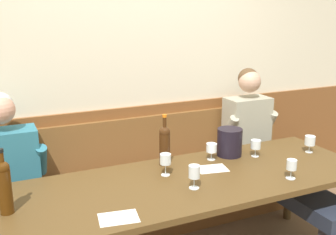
# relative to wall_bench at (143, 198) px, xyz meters

# --- Properties ---
(room_wall_back) EXTENTS (6.80, 0.08, 2.80)m
(room_wall_back) POSITION_rel_wall_bench_xyz_m (0.00, 0.26, 1.12)
(room_wall_back) COLOR beige
(room_wall_back) RESTS_ON ground
(wood_wainscot_panel) EXTENTS (6.80, 0.03, 1.03)m
(wood_wainscot_panel) POSITION_rel_wall_bench_xyz_m (0.00, 0.21, 0.23)
(wood_wainscot_panel) COLOR brown
(wood_wainscot_panel) RESTS_ON ground
(wall_bench) EXTENTS (2.92, 0.42, 0.94)m
(wall_bench) POSITION_rel_wall_bench_xyz_m (0.00, 0.00, 0.00)
(wall_bench) COLOR brown
(wall_bench) RESTS_ON ground
(dining_table) EXTENTS (2.62, 0.86, 0.74)m
(dining_table) POSITION_rel_wall_bench_xyz_m (0.00, -0.73, 0.39)
(dining_table) COLOR #52391B
(dining_table) RESTS_ON ground
(person_center_right_seat) EXTENTS (0.54, 1.34, 1.28)m
(person_center_right_seat) POSITION_rel_wall_bench_xyz_m (-1.03, -0.38, 0.33)
(person_center_right_seat) COLOR #333434
(person_center_right_seat) RESTS_ON ground
(person_center_left_seat) EXTENTS (0.50, 1.33, 1.32)m
(person_center_left_seat) POSITION_rel_wall_bench_xyz_m (1.01, -0.37, 0.35)
(person_center_left_seat) COLOR #2C2A30
(person_center_left_seat) RESTS_ON ground
(ice_bucket) EXTENTS (0.19, 0.19, 0.21)m
(ice_bucket) POSITION_rel_wall_bench_xyz_m (0.53, -0.46, 0.56)
(ice_bucket) COLOR black
(ice_bucket) RESTS_ON dining_table
(wine_bottle_green_tall) EXTENTS (0.07, 0.07, 0.37)m
(wine_bottle_green_tall) POSITION_rel_wall_bench_xyz_m (-1.06, -0.72, 0.62)
(wine_bottle_green_tall) COLOR #452509
(wine_bottle_green_tall) RESTS_ON dining_table
(wine_bottle_clear_water) EXTENTS (0.08, 0.08, 0.37)m
(wine_bottle_clear_water) POSITION_rel_wall_bench_xyz_m (0.01, -0.43, 0.61)
(wine_bottle_clear_water) COLOR #3E220E
(wine_bottle_clear_water) RESTS_ON dining_table
(wine_glass_center_rear) EXTENTS (0.07, 0.07, 0.15)m
(wine_glass_center_rear) POSITION_rel_wall_bench_xyz_m (-0.07, -0.61, 0.57)
(wine_glass_center_rear) COLOR silver
(wine_glass_center_rear) RESTS_ON dining_table
(wine_glass_mid_left) EXTENTS (0.08, 0.08, 0.12)m
(wine_glass_mid_left) POSITION_rel_wall_bench_xyz_m (0.36, -0.49, 0.55)
(wine_glass_mid_left) COLOR silver
(wine_glass_mid_left) RESTS_ON dining_table
(wine_glass_mid_right) EXTENTS (0.08, 0.08, 0.13)m
(wine_glass_mid_right) POSITION_rel_wall_bench_xyz_m (1.14, -0.66, 0.55)
(wine_glass_mid_right) COLOR silver
(wine_glass_mid_right) RESTS_ON dining_table
(wine_glass_near_bucket) EXTENTS (0.07, 0.07, 0.15)m
(wine_glass_near_bucket) POSITION_rel_wall_bench_xyz_m (0.01, -0.87, 0.56)
(wine_glass_near_bucket) COLOR silver
(wine_glass_near_bucket) RESTS_ON dining_table
(wine_glass_right_end) EXTENTS (0.08, 0.08, 0.13)m
(wine_glass_right_end) POSITION_rel_wall_bench_xyz_m (0.70, -0.57, 0.55)
(wine_glass_right_end) COLOR silver
(wine_glass_right_end) RESTS_ON dining_table
(wine_glass_by_bottle) EXTENTS (0.07, 0.07, 0.13)m
(wine_glass_by_bottle) POSITION_rel_wall_bench_xyz_m (0.66, -1.00, 0.55)
(wine_glass_by_bottle) COLOR silver
(wine_glass_by_bottle) RESTS_ON dining_table
(tasting_sheet_left_guest) EXTENTS (0.23, 0.18, 0.00)m
(tasting_sheet_left_guest) POSITION_rel_wall_bench_xyz_m (-0.53, -1.03, 0.46)
(tasting_sheet_left_guest) COLOR white
(tasting_sheet_left_guest) RESTS_ON dining_table
(tasting_sheet_right_guest) EXTENTS (0.23, 0.19, 0.00)m
(tasting_sheet_right_guest) POSITION_rel_wall_bench_xyz_m (0.27, -0.64, 0.46)
(tasting_sheet_right_guest) COLOR white
(tasting_sheet_right_guest) RESTS_ON dining_table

